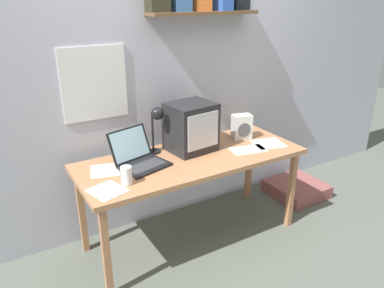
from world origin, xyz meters
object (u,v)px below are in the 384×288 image
object	(u,v)px
corner_desk	(192,164)
space_heater	(242,127)
laptop	(138,156)
floor_cushion	(296,189)
desk_lamp	(157,120)
printed_handout	(107,191)
loose_paper_near_monitor	(268,144)
loose_paper_near_laptop	(248,150)
crt_monitor	(191,127)
juice_glass	(127,176)
open_notebook	(105,170)

from	to	relation	value
corner_desk	space_heater	bearing A→B (deg)	11.58
laptop	floor_cushion	size ratio (longest dim) A/B	0.82
desk_lamp	printed_handout	size ratio (longest dim) A/B	1.47
loose_paper_near_monitor	corner_desk	bearing A→B (deg)	171.60
desk_lamp	loose_paper_near_monitor	world-z (taller)	desk_lamp
corner_desk	loose_paper_near_laptop	world-z (taller)	loose_paper_near_laptop
floor_cushion	crt_monitor	bearing A→B (deg)	177.50
laptop	loose_paper_near_monitor	xyz separation A→B (m)	(1.05, -0.18, -0.06)
desk_lamp	loose_paper_near_laptop	distance (m)	0.74
loose_paper_near_laptop	space_heater	bearing A→B (deg)	65.01
laptop	juice_glass	xyz separation A→B (m)	(-0.18, -0.24, -0.01)
juice_glass	printed_handout	world-z (taller)	juice_glass
space_heater	loose_paper_near_monitor	xyz separation A→B (m)	(0.11, -0.21, -0.10)
desk_lamp	open_notebook	world-z (taller)	desk_lamp
loose_paper_near_monitor	desk_lamp	bearing A→B (deg)	162.24
corner_desk	loose_paper_near_monitor	xyz separation A→B (m)	(0.66, -0.10, 0.06)
laptop	juice_glass	distance (m)	0.30
crt_monitor	loose_paper_near_laptop	size ratio (longest dim) A/B	1.26
loose_paper_near_monitor	open_notebook	world-z (taller)	same
juice_glass	space_heater	bearing A→B (deg)	13.62
juice_glass	floor_cushion	size ratio (longest dim) A/B	0.25
space_heater	loose_paper_near_laptop	distance (m)	0.27
juice_glass	printed_handout	bearing A→B (deg)	-171.13
printed_handout	floor_cushion	bearing A→B (deg)	7.38
space_heater	open_notebook	distance (m)	1.18
laptop	desk_lamp	bearing A→B (deg)	11.06
open_notebook	floor_cushion	distance (m)	1.97
crt_monitor	open_notebook	xyz separation A→B (m)	(-0.69, -0.02, -0.18)
space_heater	printed_handout	distance (m)	1.29
printed_handout	loose_paper_near_laptop	size ratio (longest dim) A/B	0.85
laptop	desk_lamp	world-z (taller)	desk_lamp
open_notebook	printed_handout	bearing A→B (deg)	-105.68
printed_handout	open_notebook	size ratio (longest dim) A/B	1.00
desk_lamp	juice_glass	xyz separation A→B (m)	(-0.38, -0.33, -0.21)
loose_paper_near_monitor	open_notebook	size ratio (longest dim) A/B	1.12
corner_desk	loose_paper_near_laptop	size ratio (longest dim) A/B	5.77
laptop	crt_monitor	bearing A→B (deg)	-9.62
open_notebook	juice_glass	bearing A→B (deg)	-77.34
laptop	loose_paper_near_monitor	world-z (taller)	laptop
desk_lamp	printed_handout	world-z (taller)	desk_lamp
printed_handout	loose_paper_near_monitor	world-z (taller)	same
desk_lamp	juice_glass	distance (m)	0.55
crt_monitor	laptop	size ratio (longest dim) A/B	0.93
loose_paper_near_monitor	crt_monitor	bearing A→B (deg)	159.83
crt_monitor	space_heater	xyz separation A→B (m)	(0.48, -0.01, -0.08)
desk_lamp	open_notebook	xyz separation A→B (m)	(-0.44, -0.08, -0.26)
juice_glass	loose_paper_near_monitor	distance (m)	1.23
desk_lamp	loose_paper_near_laptop	bearing A→B (deg)	-45.87
printed_handout	floor_cushion	xyz separation A→B (m)	(1.94, 0.25, -0.65)
loose_paper_near_monitor	floor_cushion	size ratio (longest dim) A/B	0.58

